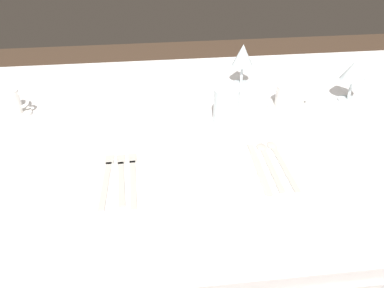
% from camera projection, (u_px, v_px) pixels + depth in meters
% --- Properties ---
extents(dining_table, '(1.80, 1.11, 0.74)m').
position_uv_depth(dining_table, '(189.00, 153.00, 1.24)').
color(dining_table, white).
rests_on(dining_table, ground).
extents(dinner_plate, '(0.24, 0.24, 0.02)m').
position_uv_depth(dinner_plate, '(198.00, 175.00, 0.99)').
color(dinner_plate, white).
rests_on(dinner_plate, dining_table).
extents(fork_outer, '(0.02, 0.22, 0.00)m').
position_uv_depth(fork_outer, '(133.00, 177.00, 0.99)').
color(fork_outer, beige).
rests_on(fork_outer, dining_table).
extents(fork_inner, '(0.03, 0.20, 0.00)m').
position_uv_depth(fork_inner, '(121.00, 177.00, 0.99)').
color(fork_inner, beige).
rests_on(fork_inner, dining_table).
extents(fork_salad, '(0.03, 0.22, 0.00)m').
position_uv_depth(fork_salad, '(106.00, 179.00, 0.99)').
color(fork_salad, beige).
rests_on(fork_salad, dining_table).
extents(dinner_knife, '(0.03, 0.22, 0.00)m').
position_uv_depth(dinner_knife, '(260.00, 170.00, 1.02)').
color(dinner_knife, beige).
rests_on(dinner_knife, dining_table).
extents(spoon_soup, '(0.03, 0.22, 0.01)m').
position_uv_depth(spoon_soup, '(268.00, 160.00, 1.05)').
color(spoon_soup, beige).
rests_on(spoon_soup, dining_table).
extents(spoon_dessert, '(0.03, 0.22, 0.01)m').
position_uv_depth(spoon_dessert, '(280.00, 159.00, 1.06)').
color(spoon_dessert, beige).
rests_on(spoon_dessert, dining_table).
extents(saucer_left, '(0.13, 0.13, 0.01)m').
position_uv_depth(saucer_left, '(288.00, 107.00, 1.30)').
color(saucer_left, white).
rests_on(saucer_left, dining_table).
extents(coffee_cup_left, '(0.11, 0.09, 0.07)m').
position_uv_depth(coffee_cup_left, '(291.00, 96.00, 1.28)').
color(coffee_cup_left, white).
rests_on(coffee_cup_left, saucer_left).
extents(saucer_right, '(0.12, 0.12, 0.01)m').
position_uv_depth(saucer_right, '(11.00, 115.00, 1.25)').
color(saucer_right, white).
rests_on(saucer_right, dining_table).
extents(coffee_cup_right, '(0.10, 0.07, 0.07)m').
position_uv_depth(coffee_cup_right, '(8.00, 102.00, 1.23)').
color(coffee_cup_right, white).
rests_on(coffee_cup_right, saucer_right).
extents(wine_glass_centre, '(0.07, 0.07, 0.14)m').
position_uv_depth(wine_glass_centre, '(243.00, 57.00, 1.40)').
color(wine_glass_centre, silver).
rests_on(wine_glass_centre, dining_table).
extents(wine_glass_left, '(0.08, 0.08, 0.14)m').
position_uv_depth(wine_glass_left, '(354.00, 72.00, 1.29)').
color(wine_glass_left, silver).
rests_on(wine_glass_left, dining_table).
extents(drink_tumbler, '(0.07, 0.07, 0.10)m').
position_uv_depth(drink_tumbler, '(226.00, 106.00, 1.20)').
color(drink_tumbler, silver).
rests_on(drink_tumbler, dining_table).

